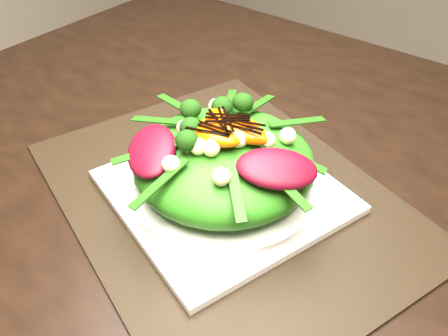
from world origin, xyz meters
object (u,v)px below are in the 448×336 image
Objects in this scene: dining_table at (397,238)px; lettuce_mound at (224,162)px; placemat at (224,195)px; salad_bowl at (224,183)px; plate_base at (224,191)px; orange_segment at (232,123)px.

dining_table is 7.34× the size of lettuce_mound.
salad_bowl reaches higher than placemat.
lettuce_mound is at bearing 90.00° from placemat.
salad_bowl reaches higher than plate_base.
dining_table reaches higher than salad_bowl.
plate_base is 1.06× the size of salad_bowl.
dining_table is 0.22m from plate_base.
orange_segment is (-0.00, 0.02, 0.10)m from placemat.
dining_table reaches higher than plate_base.
lettuce_mound is at bearing -82.49° from orange_segment.
plate_base is (0.00, 0.00, 0.01)m from placemat.
orange_segment is at bearing 97.51° from salad_bowl.
placemat is at bearing -82.49° from orange_segment.
placemat is at bearing -90.00° from lettuce_mound.
lettuce_mound is (0.00, 0.00, 0.03)m from salad_bowl.
placemat is 6.73× the size of orange_segment.
lettuce_mound is (0.00, 0.00, 0.05)m from plate_base.
plate_base is at bearing -156.01° from dining_table.
lettuce_mound is at bearing 0.00° from plate_base.
lettuce_mound is 3.07× the size of orange_segment.
orange_segment is at bearing 97.51° from plate_base.
orange_segment reaches higher than plate_base.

